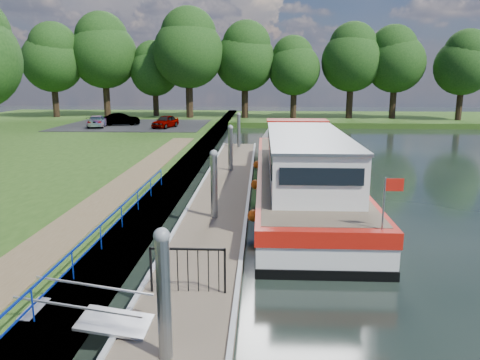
{
  "coord_description": "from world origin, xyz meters",
  "views": [
    {
      "loc": [
        1.77,
        -8.29,
        5.56
      ],
      "look_at": [
        0.87,
        10.43,
        1.4
      ],
      "focal_mm": 35.0,
      "sensor_mm": 36.0,
      "label": 1
    }
  ],
  "objects_px": {
    "car_b": "(121,119)",
    "car_c": "(97,121)",
    "pontoon": "(224,193)",
    "barge": "(299,170)",
    "car_a": "(165,122)"
  },
  "relations": [
    {
      "from": "car_c",
      "to": "barge",
      "type": "bearing_deg",
      "value": 118.91
    },
    {
      "from": "car_c",
      "to": "car_b",
      "type": "bearing_deg",
      "value": -144.37
    },
    {
      "from": "pontoon",
      "to": "car_c",
      "type": "bearing_deg",
      "value": 121.62
    },
    {
      "from": "car_a",
      "to": "car_c",
      "type": "bearing_deg",
      "value": -165.94
    },
    {
      "from": "car_b",
      "to": "car_c",
      "type": "bearing_deg",
      "value": 123.42
    },
    {
      "from": "barge",
      "to": "car_c",
      "type": "xyz_separation_m",
      "value": [
        -17.54,
        21.36,
        0.31
      ]
    },
    {
      "from": "barge",
      "to": "car_b",
      "type": "distance_m",
      "value": 28.05
    },
    {
      "from": "car_a",
      "to": "car_b",
      "type": "xyz_separation_m",
      "value": [
        -4.83,
        2.11,
        0.0
      ]
    },
    {
      "from": "car_b",
      "to": "car_c",
      "type": "relative_size",
      "value": 0.93
    },
    {
      "from": "pontoon",
      "to": "barge",
      "type": "relative_size",
      "value": 1.42
    },
    {
      "from": "barge",
      "to": "car_c",
      "type": "height_order",
      "value": "barge"
    },
    {
      "from": "pontoon",
      "to": "car_b",
      "type": "xyz_separation_m",
      "value": [
        -12.19,
        24.48,
        1.24
      ]
    },
    {
      "from": "pontoon",
      "to": "car_c",
      "type": "height_order",
      "value": "car_c"
    },
    {
      "from": "car_b",
      "to": "car_c",
      "type": "distance_m",
      "value": 2.54
    },
    {
      "from": "pontoon",
      "to": "car_b",
      "type": "relative_size",
      "value": 8.38
    }
  ]
}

